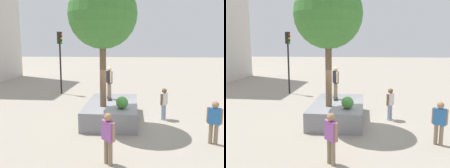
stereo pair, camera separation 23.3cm
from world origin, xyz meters
The scene contains 10 objects.
ground_plane centered at (0.00, 0.00, 0.00)m, with size 120.00×120.00×0.00m, color #9E9384.
planter_ledge centered at (0.58, 0.31, 0.42)m, with size 4.01×2.40×0.85m, color gray.
plaza_tree centered at (-0.16, 0.64, 4.85)m, with size 2.95×2.95×5.51m.
boxwood_shrub centered at (-0.48, -0.22, 1.11)m, with size 0.53×0.53×0.53m, color #3D7A33.
skateboard centered at (1.27, 0.51, 0.90)m, with size 0.82×0.34×0.07m.
skateboarder centered at (1.27, 0.51, 1.85)m, with size 0.51×0.35×1.61m.
traffic_light_corner centered at (6.37, 4.59, 3.07)m, with size 0.35×0.37×4.50m.
passerby_with_bag centered at (-3.77, 0.04, 0.93)m, with size 0.43×0.44×1.61m.
pedestrian_crossing centered at (0.81, -2.18, 0.89)m, with size 0.43×0.39×1.54m.
bystander_watching centered at (-1.95, -3.62, 0.92)m, with size 0.34×0.50×1.60m.
Camera 1 is at (-10.37, -0.66, 3.58)m, focal length 37.69 mm.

